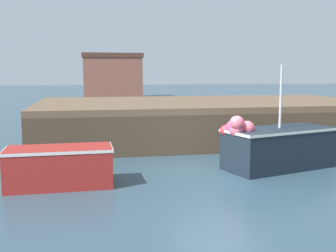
# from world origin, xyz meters

# --- Properties ---
(ground) EXTENTS (120.00, 160.00, 0.10)m
(ground) POSITION_xyz_m (0.00, 0.00, -0.05)
(ground) COLOR #2D4756
(pier) EXTENTS (14.74, 7.33, 1.73)m
(pier) POSITION_xyz_m (1.32, 5.80, 1.44)
(pier) COLOR brown
(pier) RESTS_ON ground
(fishing_boat_near_left) EXTENTS (2.84, 1.30, 1.07)m
(fishing_boat_near_left) POSITION_xyz_m (-4.56, -0.65, 0.57)
(fishing_boat_near_left) COLOR maroon
(fishing_boat_near_left) RESTS_ON ground
(fishing_boat_near_right) EXTENTS (3.87, 2.50, 3.28)m
(fishing_boat_near_right) POSITION_xyz_m (2.08, 0.22, 0.72)
(fishing_boat_near_right) COLOR #19232D
(fishing_boat_near_right) RESTS_ON ground
(rowboat) EXTENTS (1.89, 1.20, 0.40)m
(rowboat) POSITION_xyz_m (4.06, 1.66, 0.18)
(rowboat) COLOR white
(rowboat) RESTS_ON ground
(warehouse) EXTENTS (6.83, 4.19, 5.08)m
(warehouse) POSITION_xyz_m (-1.19, 36.42, 2.56)
(warehouse) COLOR brown
(warehouse) RESTS_ON ground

